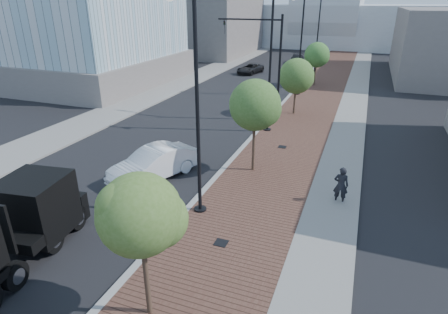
% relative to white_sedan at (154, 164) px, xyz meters
% --- Properties ---
extents(sidewalk, '(7.00, 140.00, 0.12)m').
position_rel_white_sedan_xyz_m(sidewalk, '(6.66, 27.65, -0.78)').
color(sidewalk, '#4C2D23').
rests_on(sidewalk, ground).
extents(concrete_strip, '(2.40, 140.00, 0.13)m').
position_rel_white_sedan_xyz_m(concrete_strip, '(9.36, 27.65, -0.78)').
color(concrete_strip, slate).
rests_on(concrete_strip, ground).
extents(curb, '(0.30, 140.00, 0.14)m').
position_rel_white_sedan_xyz_m(curb, '(3.16, 27.65, -0.77)').
color(curb, gray).
rests_on(curb, ground).
extents(west_sidewalk, '(4.00, 140.00, 0.12)m').
position_rel_white_sedan_xyz_m(west_sidewalk, '(-9.84, 27.65, -0.78)').
color(west_sidewalk, slate).
rests_on(west_sidewalk, ground).
extents(white_sedan, '(3.57, 5.40, 1.68)m').
position_rel_white_sedan_xyz_m(white_sedan, '(0.00, 0.00, 0.00)').
color(white_sedan, white).
rests_on(white_sedan, ground).
extents(dark_car_mid, '(3.02, 4.86, 1.25)m').
position_rel_white_sedan_xyz_m(dark_car_mid, '(-4.26, 31.48, -0.21)').
color(dark_car_mid, black).
rests_on(dark_car_mid, ground).
extents(dark_car_far, '(3.04, 5.26, 1.43)m').
position_rel_white_sedan_xyz_m(dark_car_far, '(0.23, 41.42, -0.12)').
color(dark_car_far, black).
rests_on(dark_car_far, ground).
extents(pedestrian, '(0.69, 0.46, 1.87)m').
position_rel_white_sedan_xyz_m(pedestrian, '(9.61, 0.76, 0.09)').
color(pedestrian, black).
rests_on(pedestrian, ground).
extents(streetlight_1, '(1.44, 0.56, 9.21)m').
position_rel_white_sedan_xyz_m(streetlight_1, '(3.65, -2.35, 3.50)').
color(streetlight_1, black).
rests_on(streetlight_1, ground).
extents(streetlight_2, '(1.72, 0.56, 9.28)m').
position_rel_white_sedan_xyz_m(streetlight_2, '(3.76, 9.65, 3.98)').
color(streetlight_2, black).
rests_on(streetlight_2, ground).
extents(streetlight_3, '(1.44, 0.56, 9.21)m').
position_rel_white_sedan_xyz_m(streetlight_3, '(3.65, 21.65, 3.50)').
color(streetlight_3, black).
rests_on(streetlight_3, ground).
extents(streetlight_4, '(1.72, 0.56, 9.28)m').
position_rel_white_sedan_xyz_m(streetlight_4, '(3.76, 33.65, 3.98)').
color(streetlight_4, black).
rests_on(streetlight_4, ground).
extents(traffic_mast, '(5.09, 0.20, 8.00)m').
position_rel_white_sedan_xyz_m(traffic_mast, '(2.86, 12.65, 4.14)').
color(traffic_mast, black).
rests_on(traffic_mast, ground).
extents(tree_0, '(2.40, 2.35, 4.78)m').
position_rel_white_sedan_xyz_m(tree_0, '(4.81, -8.33, 2.75)').
color(tree_0, '#382619').
rests_on(tree_0, ground).
extents(tree_1, '(2.73, 2.73, 5.23)m').
position_rel_white_sedan_xyz_m(tree_1, '(4.81, 2.67, 3.01)').
color(tree_1, '#382619').
rests_on(tree_1, ground).
extents(tree_2, '(2.86, 2.86, 4.67)m').
position_rel_white_sedan_xyz_m(tree_2, '(4.81, 14.67, 2.39)').
color(tree_2, '#382619').
rests_on(tree_2, ground).
extents(tree_3, '(2.70, 2.70, 4.77)m').
position_rel_white_sedan_xyz_m(tree_3, '(4.81, 26.67, 2.57)').
color(tree_3, '#382619').
rests_on(tree_3, ground).
extents(tower_podium, '(19.00, 19.00, 3.00)m').
position_rel_white_sedan_xyz_m(tower_podium, '(-20.84, 19.65, 0.66)').
color(tower_podium, slate).
rests_on(tower_podium, ground).
extents(convention_center, '(50.00, 30.00, 50.00)m').
position_rel_white_sedan_xyz_m(convention_center, '(1.16, 72.65, 5.16)').
color(convention_center, '#B1B8BC').
rests_on(convention_center, ground).
extents(commercial_block_nw, '(14.00, 20.00, 10.00)m').
position_rel_white_sedan_xyz_m(commercial_block_nw, '(-16.84, 47.65, 4.16)').
color(commercial_block_nw, '#68615D').
rests_on(commercial_block_nw, ground).
extents(utility_cover_1, '(0.50, 0.50, 0.02)m').
position_rel_white_sedan_xyz_m(utility_cover_1, '(5.56, -4.35, -0.71)').
color(utility_cover_1, black).
rests_on(utility_cover_1, sidewalk).
extents(utility_cover_2, '(0.50, 0.50, 0.02)m').
position_rel_white_sedan_xyz_m(utility_cover_2, '(5.56, 6.65, -0.71)').
color(utility_cover_2, black).
rests_on(utility_cover_2, sidewalk).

